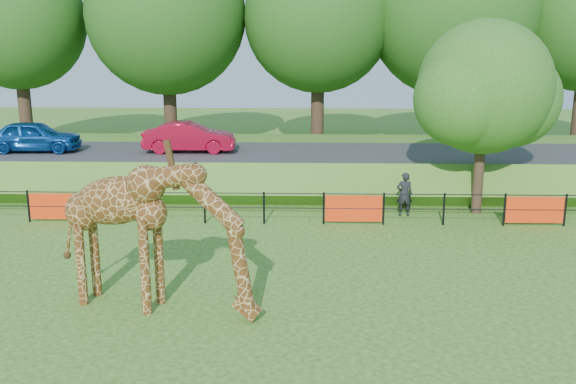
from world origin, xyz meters
The scene contains 10 objects.
ground centered at (0.00, 0.00, 0.00)m, with size 90.00×90.00×0.00m, color #295B16.
giraffe centered at (-1.95, 0.93, 1.75)m, with size 4.91×0.90×3.51m, color #5C3213, non-canonical shape.
perimeter_fence centered at (0.00, 8.00, 0.55)m, with size 28.07×0.10×1.10m, color black, non-canonical shape.
embankment centered at (0.00, 15.50, 0.65)m, with size 40.00×9.00×1.30m, color #295B16.
road centered at (0.00, 14.00, 1.36)m, with size 40.00×5.00×0.12m, color #2E2E30.
car_blue centered at (-10.08, 13.73, 2.08)m, with size 1.55×3.85×1.31m, color #1451AA.
car_red centered at (-3.51, 13.83, 2.05)m, with size 1.33×3.82×1.26m, color red.
visitor centered at (4.85, 9.15, 0.78)m, with size 0.57×0.37×1.56m, color black.
tree_east centered at (7.60, 9.63, 4.28)m, with size 5.40×4.71×6.76m.
bg_tree_line centered at (1.89, 22.00, 7.19)m, with size 37.30×8.80×11.82m.
Camera 1 is at (1.39, -12.74, 6.07)m, focal length 40.00 mm.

